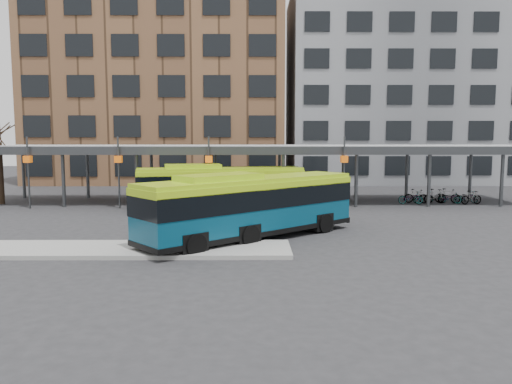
{
  "coord_description": "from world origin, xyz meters",
  "views": [
    {
      "loc": [
        -0.05,
        -23.43,
        4.74
      ],
      "look_at": [
        0.1,
        3.36,
        1.8
      ],
      "focal_mm": 35.0,
      "sensor_mm": 36.0,
      "label": 1
    }
  ],
  "objects": [
    {
      "name": "bus_rear",
      "position": [
        -2.26,
        9.4,
        1.56
      ],
      "size": [
        11.12,
        4.42,
        3.0
      ],
      "rotation": [
        0.0,
        0.0,
        0.2
      ],
      "color": "#073D57",
      "rests_on": "ground"
    },
    {
      "name": "building_grey",
      "position": [
        16.0,
        32.0,
        10.0
      ],
      "size": [
        24.0,
        14.0,
        20.0
      ],
      "primitive_type": "cube",
      "color": "slate",
      "rests_on": "ground"
    },
    {
      "name": "building_brick",
      "position": [
        -10.0,
        32.0,
        11.0
      ],
      "size": [
        26.0,
        14.0,
        22.0
      ],
      "primitive_type": "cube",
      "color": "brown",
      "rests_on": "ground"
    },
    {
      "name": "bus_front",
      "position": [
        -0.14,
        -0.53,
        1.64
      ],
      "size": [
        10.21,
        9.3,
        3.15
      ],
      "rotation": [
        0.0,
        0.0,
        0.71
      ],
      "color": "#073D57",
      "rests_on": "ground"
    },
    {
      "name": "boarding_island",
      "position": [
        -5.5,
        -3.0,
        0.09
      ],
      "size": [
        14.0,
        3.0,
        0.18
      ],
      "primitive_type": "cube",
      "color": "gray",
      "rests_on": "ground"
    },
    {
      "name": "bike_rack",
      "position": [
        13.33,
        12.1,
        0.48
      ],
      "size": [
        6.0,
        1.62,
        1.08
      ],
      "color": "slate",
      "rests_on": "ground"
    },
    {
      "name": "ground",
      "position": [
        0.0,
        0.0,
        0.0
      ],
      "size": [
        120.0,
        120.0,
        0.0
      ],
      "primitive_type": "plane",
      "color": "#28282B",
      "rests_on": "ground"
    },
    {
      "name": "canopy",
      "position": [
        -0.06,
        12.87,
        3.91
      ],
      "size": [
        40.0,
        6.53,
        4.8
      ],
      "color": "#999B9E",
      "rests_on": "ground"
    },
    {
      "name": "tree",
      "position": [
        -18.0,
        12.0,
        2.43
      ],
      "size": [
        1.64,
        1.64,
        5.6
      ],
      "color": "black",
      "rests_on": "ground"
    },
    {
      "name": "pedestrian",
      "position": [
        -3.42,
        -2.66,
        1.14
      ],
      "size": [
        0.62,
        0.79,
        1.9
      ],
      "rotation": [
        0.0,
        0.0,
        1.31
      ],
      "color": "black",
      "rests_on": "boarding_island"
    }
  ]
}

